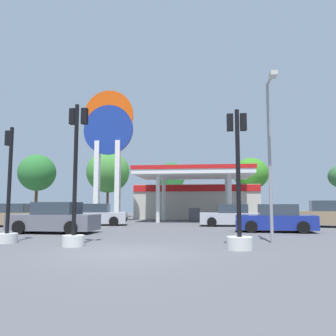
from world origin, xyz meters
TOP-DOWN VIEW (x-y plane):
  - ground_plane at (0.00, 0.00)m, footprint 90.00×90.00m
  - gas_station at (1.33, 23.01)m, footprint 11.74×11.84m
  - station_pole_sign at (-5.92, 17.55)m, footprint 4.28×0.56m
  - car_0 at (3.90, 12.68)m, footprint 3.99×1.88m
  - car_1 at (5.89, 8.21)m, footprint 4.10×2.07m
  - car_2 at (10.17, 12.51)m, footprint 4.86×2.71m
  - car_3 at (-5.12, 12.50)m, footprint 4.29×2.37m
  - car_4 at (-5.15, 6.24)m, footprint 4.34×2.09m
  - car_5 at (-10.20, 10.73)m, footprint 4.22×2.15m
  - traffic_signal_0 at (3.44, 1.14)m, footprint 0.82×0.82m
  - traffic_signal_1 at (-2.11, 1.28)m, footprint 0.75×0.75m
  - traffic_signal_2 at (-5.01, 1.99)m, footprint 0.77×0.77m
  - tree_0 at (-17.36, 27.35)m, footprint 4.28×4.28m
  - tree_1 at (-8.50, 26.22)m, footprint 4.71×4.71m
  - tree_2 at (-1.48, 26.33)m, footprint 2.99×2.99m
  - tree_3 at (7.21, 28.32)m, footprint 3.88×3.88m
  - corner_streetlamp at (4.79, 2.84)m, footprint 0.24×1.48m

SIDE VIEW (x-z plane):
  - ground_plane at x=0.00m, z-range 0.00..0.00m
  - car_0 at x=3.90m, z-range -0.07..1.35m
  - car_1 at x=5.89m, z-range -0.07..1.36m
  - car_3 at x=-5.12m, z-range -0.07..1.38m
  - car_5 at x=-10.20m, z-range -0.07..1.39m
  - car_4 at x=-5.15m, z-range -0.07..1.46m
  - car_2 at x=10.17m, z-range -0.08..1.57m
  - traffic_signal_2 at x=-5.01m, z-range -1.06..3.30m
  - traffic_signal_0 at x=3.44m, z-range -0.98..3.55m
  - traffic_signal_1 at x=-2.11m, z-range -0.87..4.07m
  - gas_station at x=1.33m, z-range -0.15..4.18m
  - corner_streetlamp at x=4.79m, z-range 0.68..6.80m
  - tree_2 at x=-1.48m, z-range 1.43..7.34m
  - tree_3 at x=7.21m, z-range 1.51..8.05m
  - tree_1 at x=-8.50m, z-range 1.33..8.57m
  - tree_0 at x=-17.36m, z-range 1.46..8.66m
  - station_pole_sign at x=-5.92m, z-range 1.46..12.61m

